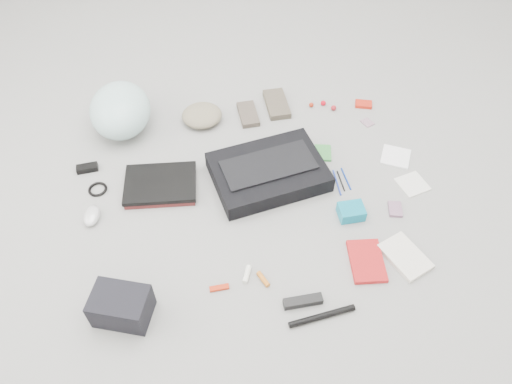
{
  "coord_description": "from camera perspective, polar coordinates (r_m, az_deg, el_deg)",
  "views": [
    {
      "loc": [
        -0.22,
        -1.4,
        1.75
      ],
      "look_at": [
        0.0,
        0.0,
        0.05
      ],
      "focal_mm": 35.0,
      "sensor_mm": 36.0,
      "label": 1
    }
  ],
  "objects": [
    {
      "name": "card_deck",
      "position": [
        2.29,
        15.62,
        -1.9
      ],
      "size": [
        0.07,
        0.09,
        0.02
      ],
      "primitive_type": "cube",
      "rotation": [
        0.0,
        0.0,
        -0.23
      ],
      "color": "gray",
      "rests_on": "ground_plane"
    },
    {
      "name": "cable_coil",
      "position": [
        2.39,
        -17.65,
        0.31
      ],
      "size": [
        0.11,
        0.11,
        0.01
      ],
      "primitive_type": "torus",
      "rotation": [
        0.0,
        0.0,
        -0.39
      ],
      "color": "black",
      "rests_on": "ground_plane"
    },
    {
      "name": "laptop_sleeve",
      "position": [
        2.33,
        -10.81,
        0.64
      ],
      "size": [
        0.33,
        0.26,
        0.02
      ],
      "primitive_type": "cube",
      "rotation": [
        0.0,
        0.0,
        -0.08
      ],
      "color": "#5B1E1D",
      "rests_on": "ground_plane"
    },
    {
      "name": "book_white",
      "position": [
        2.15,
        16.67,
        -7.08
      ],
      "size": [
        0.2,
        0.24,
        0.02
      ],
      "primitive_type": "cube",
      "rotation": [
        0.0,
        0.0,
        0.4
      ],
      "color": "beige",
      "rests_on": "ground_plane"
    },
    {
      "name": "u_lock",
      "position": [
        1.96,
        5.38,
        -12.33
      ],
      "size": [
        0.15,
        0.04,
        0.03
      ],
      "primitive_type": "cube",
      "rotation": [
        0.0,
        0.0,
        0.03
      ],
      "color": "black",
      "rests_on": "ground_plane"
    },
    {
      "name": "bike_helmet",
      "position": [
        2.59,
        -15.25,
        9.02
      ],
      "size": [
        0.3,
        0.38,
        0.22
      ],
      "primitive_type": "ellipsoid",
      "rotation": [
        0.0,
        0.0,
        -0.01
      ],
      "color": "silver",
      "rests_on": "ground_plane"
    },
    {
      "name": "lollipop_b",
      "position": [
        2.72,
        7.69,
        10.04
      ],
      "size": [
        0.03,
        0.03,
        0.03
      ],
      "primitive_type": "sphere",
      "rotation": [
        0.0,
        0.0,
        -0.04
      ],
      "color": "#BF0616",
      "rests_on": "ground_plane"
    },
    {
      "name": "napkin_bottom",
      "position": [
        2.41,
        17.44,
        0.86
      ],
      "size": [
        0.15,
        0.15,
        0.01
      ],
      "primitive_type": "cube",
      "rotation": [
        0.0,
        0.0,
        0.26
      ],
      "color": "silver",
      "rests_on": "ground_plane"
    },
    {
      "name": "accordion_wallet",
      "position": [
        2.21,
        10.83,
        -2.22
      ],
      "size": [
        0.11,
        0.09,
        0.05
      ],
      "primitive_type": "cube",
      "rotation": [
        0.0,
        0.0,
        0.02
      ],
      "color": "#0B7F9E",
      "rests_on": "ground_plane"
    },
    {
      "name": "stamp_sheet",
      "position": [
        2.66,
        12.61,
        7.76
      ],
      "size": [
        0.07,
        0.08,
        0.0
      ],
      "primitive_type": "cube",
      "rotation": [
        0.0,
        0.0,
        0.42
      ],
      "color": "gray",
      "rests_on": "ground_plane"
    },
    {
      "name": "bike_pump",
      "position": [
        1.95,
        7.56,
        -13.89
      ],
      "size": [
        0.26,
        0.06,
        0.02
      ],
      "primitive_type": "cylinder",
      "rotation": [
        0.0,
        1.57,
        0.13
      ],
      "color": "black",
      "rests_on": "ground_plane"
    },
    {
      "name": "notepad",
      "position": [
        2.46,
        7.65,
        4.46
      ],
      "size": [
        0.1,
        0.12,
        0.01
      ],
      "primitive_type": "cube",
      "rotation": [
        0.0,
        0.0,
        -0.22
      ],
      "color": "#358439",
      "rests_on": "ground_plane"
    },
    {
      "name": "laptop",
      "position": [
        2.31,
        -10.88,
        0.99
      ],
      "size": [
        0.34,
        0.26,
        0.02
      ],
      "primitive_type": "cube",
      "rotation": [
        0.0,
        0.0,
        -0.08
      ],
      "color": "black",
      "rests_on": "laptop_sleeve"
    },
    {
      "name": "toiletry_tube_orange",
      "position": [
        2.01,
        0.83,
        -9.92
      ],
      "size": [
        0.05,
        0.07,
        0.02
      ],
      "primitive_type": "cylinder",
      "rotation": [
        1.57,
        0.0,
        0.42
      ],
      "color": "#BF671A",
      "rests_on": "ground_plane"
    },
    {
      "name": "multitool",
      "position": [
        2.0,
        -4.22,
        -10.87
      ],
      "size": [
        0.08,
        0.02,
        0.01
      ],
      "primitive_type": "cube",
      "rotation": [
        0.0,
        0.0,
        0.04
      ],
      "color": "#B22309",
      "rests_on": "ground_plane"
    },
    {
      "name": "lollipop_a",
      "position": [
        2.71,
        6.34,
        9.88
      ],
      "size": [
        0.03,
        0.03,
        0.02
      ],
      "primitive_type": "sphere",
      "rotation": [
        0.0,
        0.0,
        0.33
      ],
      "color": "#9F250F",
      "rests_on": "ground_plane"
    },
    {
      "name": "pen_navy",
      "position": [
        2.36,
        10.25,
        1.51
      ],
      "size": [
        0.02,
        0.14,
        0.01
      ],
      "primitive_type": "cylinder",
      "rotation": [
        1.57,
        0.0,
        0.06
      ],
      "color": "navy",
      "rests_on": "ground_plane"
    },
    {
      "name": "toiletry_tube_white",
      "position": [
        2.02,
        -1.04,
        -9.37
      ],
      "size": [
        0.05,
        0.08,
        0.02
      ],
      "primitive_type": "cylinder",
      "rotation": [
        1.57,
        0.0,
        -0.38
      ],
      "color": "white",
      "rests_on": "ground_plane"
    },
    {
      "name": "bag_flap",
      "position": [
        2.27,
        1.45,
        3.11
      ],
      "size": [
        0.45,
        0.27,
        0.01
      ],
      "primitive_type": "cube",
      "rotation": [
        0.0,
        0.0,
        0.19
      ],
      "color": "black",
      "rests_on": "messenger_bag"
    },
    {
      "name": "book_red",
      "position": [
        2.1,
        12.52,
        -7.72
      ],
      "size": [
        0.15,
        0.21,
        0.02
      ],
      "primitive_type": "cube",
      "rotation": [
        0.0,
        0.0,
        -0.1
      ],
      "color": "red",
      "rests_on": "ground_plane"
    },
    {
      "name": "napkin_top",
      "position": [
        2.52,
        15.67,
        3.92
      ],
      "size": [
        0.18,
        0.18,
        0.01
      ],
      "primitive_type": "cube",
      "rotation": [
        0.0,
        0.0,
        1.1
      ],
      "color": "white",
      "rests_on": "ground_plane"
    },
    {
      "name": "lollipop_c",
      "position": [
        2.7,
        8.86,
        9.48
      ],
      "size": [
        0.03,
        0.03,
        0.03
      ],
      "primitive_type": "sphere",
      "rotation": [
        0.0,
        0.0,
        0.07
      ],
      "color": "maroon",
      "rests_on": "ground_plane"
    },
    {
      "name": "ground_plane",
      "position": [
        2.25,
        -0.0,
        -0.82
      ],
      "size": [
        4.0,
        4.0,
        0.0
      ],
      "primitive_type": "plane",
      "color": "gray"
    },
    {
      "name": "pen_blue",
      "position": [
        2.34,
        9.24,
        1.09
      ],
      "size": [
        0.01,
        0.15,
        0.01
      ],
      "primitive_type": "cylinder",
      "rotation": [
        1.57,
        0.0,
        -0.03
      ],
      "color": "#263CA3",
      "rests_on": "ground_plane"
    },
    {
      "name": "power_brick",
      "position": [
        2.49,
        -18.73,
        2.61
      ],
      "size": [
        0.1,
        0.05,
        0.03
      ],
      "primitive_type": "cube",
      "rotation": [
        0.0,
        0.0,
        0.09
      ],
      "color": "black",
      "rests_on": "ground_plane"
    },
    {
      "name": "mitten_right",
      "position": [
        2.69,
        2.38,
        10.02
      ],
      "size": [
        0.12,
        0.22,
        0.03
      ],
      "primitive_type": "cube",
      "rotation": [
        0.0,
        0.0,
        0.03
      ],
      "color": "brown",
      "rests_on": "ground_plane"
    },
    {
      "name": "messenger_bag",
      "position": [
        2.3,
        1.42,
        2.3
      ],
      "size": [
        0.56,
        0.45,
        0.08
      ],
      "primitive_type": "cube",
      "rotation": [
        0.0,
        0.0,
        0.19
      ],
      "color": "black",
      "rests_on": "ground_plane"
    },
    {
      "name": "pen_black",
      "position": [
        2.35,
        9.68,
        1.26
      ],
      "size": [
        0.01,
        0.12,
        0.01
      ],
      "primitive_type": "cylinder",
      "rotation": [
        1.57,
        0.0,
        0.01
      ],
      "color": "black",
      "rests_on": "ground_plane"
    },
    {
      "name": "altoids_tin",
      "position": [
        2.76,
        12.18,
        9.78
      ],
      "size": [
        0.1,
        0.08,
        0.02
      ],
      "primitive_type": "cube",
      "rotation": [
        0.0,
        0.0,
        -0.3
      ],
      "color": "red",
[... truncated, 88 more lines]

